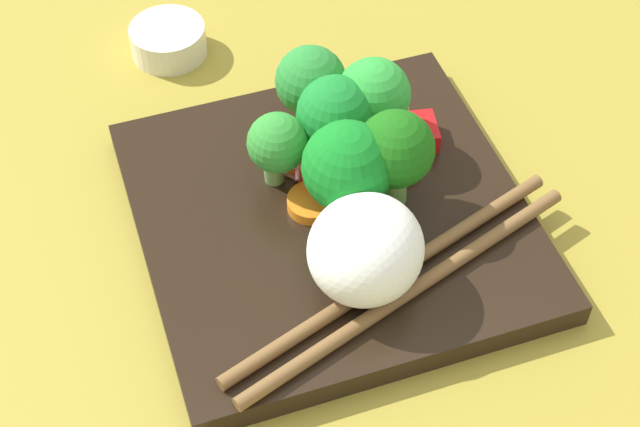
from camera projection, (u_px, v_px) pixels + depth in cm
name	position (u px, v px, depth cm)	size (l,w,h in cm)	color
ground_plane	(331.00, 237.00, 63.15)	(110.00, 110.00, 2.00)	olive
square_plate	(331.00, 218.00, 61.71)	(24.02, 24.02, 1.79)	black
rice_mound	(364.00, 250.00, 55.07)	(7.14, 6.74, 6.01)	white
broccoli_floret_0	(395.00, 152.00, 57.76)	(4.82, 4.82, 7.46)	#659946
broccoli_floret_1	(311.00, 82.00, 63.10)	(4.73, 4.73, 6.37)	#75AD4F
broccoli_floret_2	(347.00, 168.00, 57.44)	(5.59, 5.59, 7.36)	#65A043
broccoli_floret_3	(335.00, 116.00, 60.57)	(5.00, 5.00, 6.83)	#71B658
broccoli_floret_4	(373.00, 96.00, 61.39)	(4.81, 4.81, 6.99)	#77BF50
broccoli_floret_5	(277.00, 144.00, 59.92)	(3.87, 3.87, 5.59)	#70A654
carrot_slice_0	(354.00, 113.00, 66.11)	(2.05, 2.05, 0.79)	orange
carrot_slice_1	(357.00, 189.00, 61.78)	(2.60, 2.60, 0.49)	orange
carrot_slice_2	(399.00, 165.00, 63.10)	(3.16, 3.16, 0.59)	orange
carrot_slice_3	(296.00, 157.00, 63.48)	(2.52, 2.52, 0.71)	orange
carrot_slice_4	(275.00, 136.00, 64.91)	(2.90, 2.90, 0.50)	orange
carrot_slice_5	(312.00, 203.00, 60.84)	(3.18, 3.18, 0.79)	orange
pepper_chunk_0	(313.00, 169.00, 61.94)	(2.57, 2.39, 1.94)	red
pepper_chunk_1	(414.00, 133.00, 64.40)	(2.85, 2.96, 1.46)	red
chicken_piece_0	(387.00, 108.00, 65.45)	(3.20, 2.99, 2.16)	tan
chicken_piece_2	(368.00, 160.00, 62.42)	(3.02, 2.75, 2.02)	#C18248
chopstick_pair	(401.00, 283.00, 56.75)	(10.28, 24.08, 0.87)	brown
sauce_cup	(168.00, 40.00, 72.68)	(5.69, 5.69, 2.38)	silver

